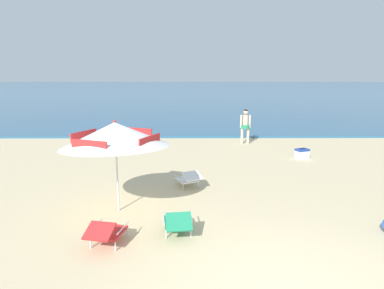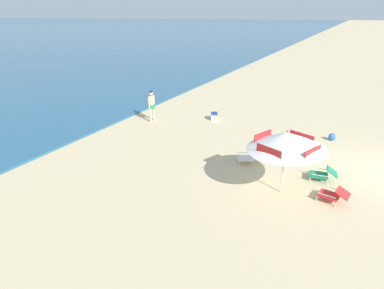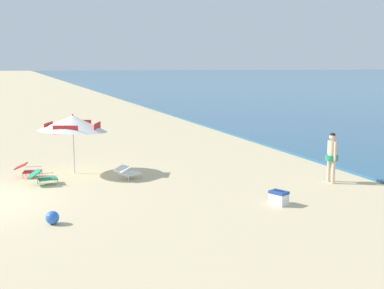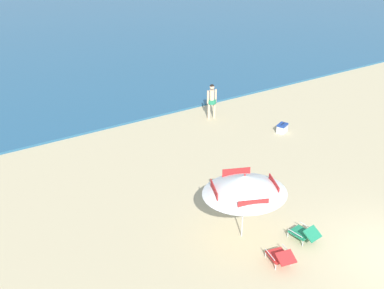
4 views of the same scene
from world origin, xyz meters
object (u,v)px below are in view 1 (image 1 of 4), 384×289
Objects in this scene: beach_umbrella_striped_main at (115,135)px; cooler_box at (302,154)px; lounge_chair_beside_umbrella at (178,222)px; person_standing_near_shore at (245,124)px; lounge_chair_facing_sea at (106,232)px; lounge_chair_under_umbrella at (189,178)px.

beach_umbrella_striped_main reaches higher than cooler_box.
person_standing_near_shore is (2.95, 9.17, 0.71)m from lounge_chair_beside_umbrella.
beach_umbrella_striped_main is 5.61× the size of cooler_box.
cooler_box is (6.03, 6.60, -0.07)m from lounge_chair_facing_sea.
beach_umbrella_striped_main is 2.45m from lounge_chair_beside_umbrella.
lounge_chair_under_umbrella reaches higher than cooler_box.
lounge_chair_under_umbrella is 5.62m from cooler_box.
lounge_chair_beside_umbrella is 7.77m from cooler_box.
beach_umbrella_striped_main is at bearing 140.75° from lounge_chair_beside_umbrella.
lounge_chair_facing_sea is at bearing -132.42° from cooler_box.
beach_umbrella_striped_main is 1.96× the size of person_standing_near_shore.
lounge_chair_facing_sea is at bearing -115.46° from lounge_chair_under_umbrella.
lounge_chair_under_umbrella is at bearing -143.13° from cooler_box.
person_standing_near_shore is at bearing 61.11° from beach_umbrella_striped_main.
lounge_chair_under_umbrella is at bearing 85.72° from lounge_chair_beside_umbrella.
lounge_chair_beside_umbrella reaches higher than cooler_box.
beach_umbrella_striped_main is at bearing 94.50° from lounge_chair_facing_sea.
lounge_chair_beside_umbrella is 0.56× the size of person_standing_near_shore.
cooler_box is (4.50, 3.37, -0.07)m from lounge_chair_under_umbrella.
lounge_chair_facing_sea is 10.53m from person_standing_near_shore.
lounge_chair_facing_sea reaches higher than lounge_chair_under_umbrella.
person_standing_near_shore reaches higher than lounge_chair_under_umbrella.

